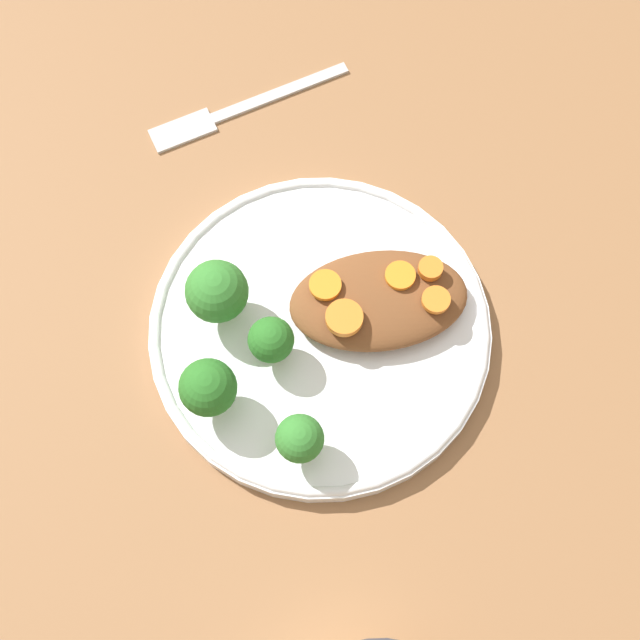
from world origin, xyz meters
name	(u,v)px	position (x,y,z in m)	size (l,w,h in m)	color
ground_plane	(320,334)	(0.00, 0.00, 0.00)	(4.00, 4.00, 0.00)	#8C603D
plate	(320,330)	(0.00, 0.00, 0.01)	(0.26, 0.26, 0.02)	white
stew_mound	(379,300)	(0.05, 0.01, 0.03)	(0.13, 0.08, 0.03)	brown
broccoli_floret_0	(208,388)	(-0.08, -0.05, 0.05)	(0.04, 0.04, 0.06)	#7FA85B
broccoli_floret_1	(217,292)	(-0.07, 0.02, 0.05)	(0.05, 0.05, 0.06)	#7FA85B
broccoli_floret_2	(300,439)	(-0.03, -0.09, 0.04)	(0.03, 0.03, 0.05)	#7FA85B
broccoli_floret_3	(271,341)	(-0.04, -0.02, 0.04)	(0.03, 0.03, 0.05)	#7FA85B
carrot_slice_0	(430,268)	(0.09, 0.02, 0.04)	(0.02, 0.02, 0.01)	orange
carrot_slice_1	(437,303)	(0.09, 0.00, 0.04)	(0.02, 0.02, 0.00)	orange
carrot_slice_2	(344,318)	(0.02, -0.01, 0.04)	(0.03, 0.03, 0.01)	orange
carrot_slice_3	(400,276)	(0.06, 0.02, 0.04)	(0.02, 0.02, 0.00)	orange
carrot_slice_4	(325,285)	(0.01, 0.02, 0.04)	(0.02, 0.02, 0.00)	orange
fork	(231,111)	(-0.05, 0.21, 0.00)	(0.18, 0.07, 0.01)	#BDBDBD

